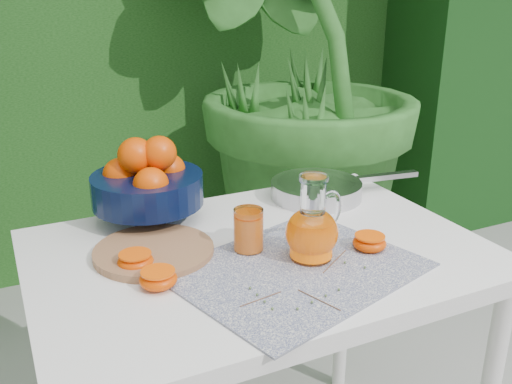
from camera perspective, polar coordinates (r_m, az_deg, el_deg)
name	(u,v)px	position (r m, az deg, el deg)	size (l,w,h in m)	color
hedge_backdrop	(72,7)	(3.05, -17.90, 17.24)	(8.00, 1.65, 2.50)	#153F12
potted_plant_right	(285,64)	(2.36, 2.92, 12.71)	(2.00, 2.00, 2.00)	#285C1F
white_table	(260,281)	(1.33, 0.38, -8.87)	(1.00, 0.70, 0.75)	white
placemat	(296,269)	(1.20, 4.06, -7.69)	(0.49, 0.38, 0.00)	#0D1649
cutting_board	(154,251)	(1.28, -10.17, -5.85)	(0.26, 0.26, 0.02)	#996645
fruit_bowl	(147,182)	(1.43, -10.84, 0.98)	(0.30, 0.30, 0.22)	black
juice_pitcher	(312,230)	(1.22, 5.67, -3.80)	(0.17, 0.15, 0.19)	white
juice_tumbler	(249,231)	(1.26, -0.75, -3.91)	(0.07, 0.07, 0.10)	white
saute_pan	(318,189)	(1.59, 6.17, 0.34)	(0.45, 0.28, 0.05)	#B3B2B7
orange_halves	(226,260)	(1.20, -3.04, -6.80)	(0.57, 0.21, 0.04)	#FB4402
thyme_sprigs	(308,284)	(1.14, 5.19, -9.15)	(0.31, 0.23, 0.01)	brown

